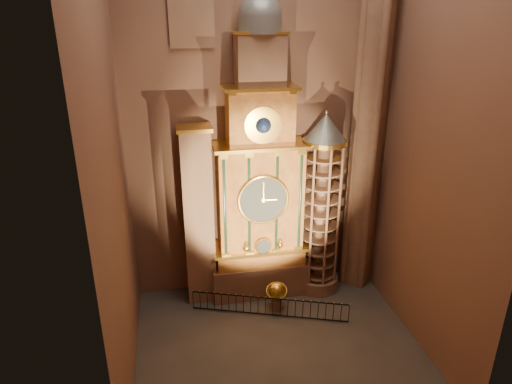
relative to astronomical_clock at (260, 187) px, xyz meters
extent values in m
plane|color=#383330|center=(0.00, -4.96, -6.68)|extent=(14.00, 14.00, 0.00)
plane|color=#845B47|center=(0.00, 1.04, 4.32)|extent=(22.00, 0.00, 22.00)
plane|color=#845B47|center=(-7.00, -4.96, 4.32)|extent=(0.00, 22.00, 22.00)
plane|color=#845B47|center=(7.00, -4.96, 4.32)|extent=(0.00, 22.00, 22.00)
cube|color=#8C634C|center=(0.00, 0.04, -5.68)|extent=(5.60, 2.20, 2.00)
cube|color=brown|center=(0.00, 0.04, -4.18)|extent=(5.00, 2.00, 1.00)
cube|color=gold|center=(0.00, -0.01, -3.63)|extent=(5.40, 2.30, 0.18)
cube|color=brown|center=(0.00, 0.04, -0.68)|extent=(4.60, 2.00, 6.00)
cylinder|color=black|center=(-2.05, -0.82, -0.68)|extent=(0.32, 0.32, 5.60)
cylinder|color=black|center=(-0.75, -0.82, -0.68)|extent=(0.32, 0.32, 5.60)
cylinder|color=black|center=(0.75, -0.82, -0.68)|extent=(0.32, 0.32, 5.60)
cylinder|color=black|center=(2.05, -0.82, -0.68)|extent=(0.32, 0.32, 5.60)
cube|color=gold|center=(0.00, -0.01, 2.37)|extent=(5.00, 2.25, 0.18)
cylinder|color=#2D3033|center=(0.00, -0.97, -0.38)|extent=(2.60, 0.12, 2.60)
torus|color=gold|center=(0.00, -1.02, -0.38)|extent=(2.80, 0.16, 2.80)
cylinder|color=gold|center=(0.00, -1.12, -3.08)|extent=(0.90, 0.10, 0.90)
sphere|color=gold|center=(-0.95, -1.07, -3.13)|extent=(0.36, 0.36, 0.36)
sphere|color=gold|center=(0.95, -1.07, -3.13)|extent=(0.36, 0.36, 0.36)
cube|color=brown|center=(0.00, 0.04, 3.82)|extent=(3.40, 1.80, 3.00)
sphere|color=#0C153C|center=(0.00, -0.87, 3.62)|extent=(0.80, 0.80, 0.80)
cube|color=gold|center=(0.00, -0.01, 5.37)|extent=(3.80, 2.00, 0.15)
cube|color=#8C634C|center=(0.00, 0.04, 6.62)|extent=(2.40, 1.60, 2.60)
sphere|color=slate|center=(0.00, 0.04, 8.72)|extent=(2.10, 2.10, 2.10)
cube|color=#8C634C|center=(-3.40, 0.04, -1.68)|extent=(1.60, 1.40, 10.00)
cube|color=gold|center=(-3.40, -0.38, -3.68)|extent=(1.35, 0.10, 2.10)
cube|color=#442112|center=(-3.40, -0.44, -3.68)|extent=(1.05, 0.04, 1.75)
cube|color=gold|center=(-3.40, -0.38, -1.08)|extent=(1.35, 0.10, 2.10)
cube|color=#442112|center=(-3.40, -0.44, -1.08)|extent=(1.05, 0.04, 1.75)
cube|color=gold|center=(-3.40, -0.38, 1.52)|extent=(1.35, 0.10, 2.10)
cube|color=#442112|center=(-3.40, -0.44, 1.52)|extent=(1.05, 0.04, 1.75)
cube|color=gold|center=(-3.40, 0.04, 3.42)|extent=(1.80, 1.60, 0.20)
cylinder|color=#8C634C|center=(3.50, -0.26, -6.28)|extent=(2.50, 2.50, 0.80)
cylinder|color=#8C634C|center=(3.50, -0.26, -1.78)|extent=(0.70, 0.70, 8.20)
cylinder|color=gold|center=(3.50, -0.26, 2.42)|extent=(2.40, 2.40, 0.25)
cone|color=slate|center=(3.50, -0.26, 3.22)|extent=(2.30, 2.30, 1.50)
sphere|color=gold|center=(3.50, -0.26, 4.02)|extent=(0.20, 0.20, 0.20)
cylinder|color=#8C634C|center=(6.10, 0.04, 4.32)|extent=(1.60, 1.60, 22.00)
cylinder|color=#8C634C|center=(6.90, 0.04, 4.32)|extent=(0.44, 0.44, 22.00)
cylinder|color=#8C634C|center=(5.30, 0.04, 4.32)|extent=(0.44, 0.44, 22.00)
cylinder|color=#8C634C|center=(6.10, 0.84, 4.32)|extent=(0.44, 0.44, 22.00)
cylinder|color=#8C634C|center=(6.10, -0.76, 4.32)|extent=(0.44, 0.44, 22.00)
cylinder|color=#8C634C|center=(0.58, -2.02, -6.30)|extent=(0.64, 0.64, 0.75)
sphere|color=gold|center=(0.58, -2.02, -5.45)|extent=(0.96, 0.96, 0.96)
torus|color=gold|center=(0.58, -2.02, -5.45)|extent=(1.43, 1.38, 0.52)
cube|color=black|center=(0.04, -2.55, -5.51)|extent=(8.11, 2.85, 0.05)
cube|color=black|center=(0.04, -2.55, -6.58)|extent=(8.11, 2.85, 0.05)
camera|label=1|loc=(-4.54, -22.75, 9.06)|focal=32.00mm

